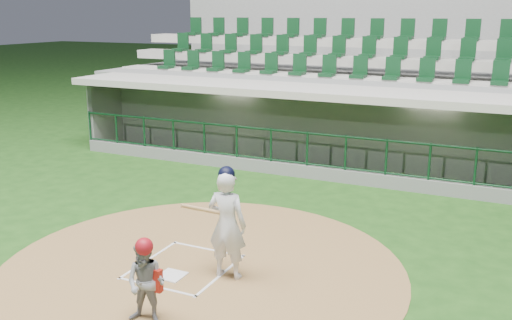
% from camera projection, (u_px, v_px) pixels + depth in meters
% --- Properties ---
extents(ground, '(120.00, 120.00, 0.00)m').
position_uv_depth(ground, '(193.00, 261.00, 10.40)').
color(ground, '#1A4213').
rests_on(ground, ground).
extents(dirt_circle, '(7.20, 7.20, 0.01)m').
position_uv_depth(dirt_circle, '(202.00, 268.00, 10.10)').
color(dirt_circle, brown).
rests_on(dirt_circle, ground).
extents(home_plate, '(0.43, 0.43, 0.02)m').
position_uv_depth(home_plate, '(172.00, 275.00, 9.78)').
color(home_plate, silver).
rests_on(home_plate, dirt_circle).
extents(batter_box_chalk, '(1.55, 1.80, 0.01)m').
position_uv_depth(batter_box_chalk, '(184.00, 267.00, 10.13)').
color(batter_box_chalk, white).
rests_on(batter_box_chalk, ground).
extents(dugout_structure, '(16.40, 3.70, 3.00)m').
position_uv_depth(dugout_structure, '(333.00, 131.00, 16.96)').
color(dugout_structure, gray).
rests_on(dugout_structure, ground).
extents(seating_deck, '(17.00, 6.72, 5.15)m').
position_uv_depth(seating_deck, '(358.00, 101.00, 19.59)').
color(seating_deck, gray).
rests_on(seating_deck, ground).
extents(batter, '(0.89, 0.89, 1.96)m').
position_uv_depth(batter, '(227.00, 223.00, 9.54)').
color(batter, silver).
rests_on(batter, dirt_circle).
extents(catcher, '(0.67, 0.57, 1.31)m').
position_uv_depth(catcher, '(146.00, 281.00, 8.19)').
color(catcher, gray).
rests_on(catcher, dirt_circle).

